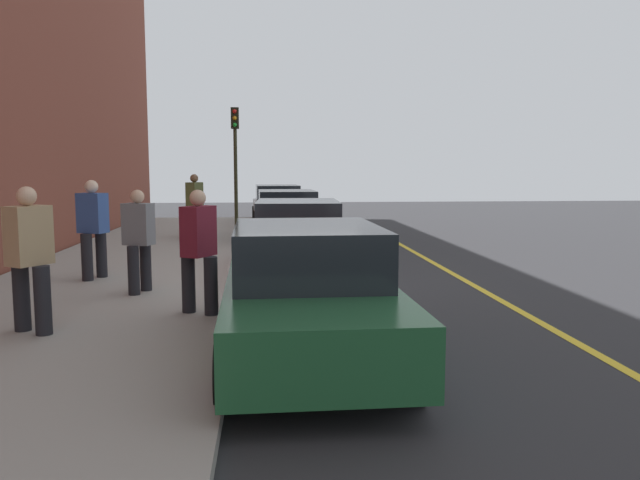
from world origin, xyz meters
TOP-DOWN VIEW (x-y plane):
  - ground_plane at (0.00, 0.00)m, footprint 56.00×56.00m
  - sidewalk at (0.00, -3.30)m, footprint 28.00×4.60m
  - lane_stripe_centre at (0.00, 3.20)m, footprint 28.00×0.14m
  - parked_car_silver at (-12.14, -0.15)m, footprint 4.59×2.03m
  - parked_car_black at (-6.18, 0.01)m, footprint 4.54×1.99m
  - parked_car_red at (-0.36, 0.01)m, footprint 4.19×2.01m
  - parked_car_green at (5.07, -0.16)m, footprint 4.22×1.96m
  - pedestrian_grey_coat at (1.73, -2.65)m, footprint 0.53×0.52m
  - pedestrian_tan_coat at (4.14, -3.46)m, footprint 0.57×0.52m
  - pedestrian_burgundy_coat at (3.30, -1.53)m, footprint 0.55×0.51m
  - pedestrian_blue_coat at (0.37, -3.72)m, footprint 0.56×0.57m
  - pedestrian_olive_coat at (-6.69, -2.69)m, footprint 0.58×0.57m
  - traffic_light_pole at (-9.51, -1.61)m, footprint 0.35×0.26m
  - rolling_suitcase at (-6.18, -2.75)m, footprint 0.34×0.22m

SIDE VIEW (x-z plane):
  - ground_plane at x=0.00m, z-range 0.00..0.00m
  - lane_stripe_centre at x=0.00m, z-range 0.00..0.01m
  - sidewalk at x=0.00m, z-range 0.00..0.15m
  - rolling_suitcase at x=-6.18m, z-range -0.03..0.87m
  - parked_car_red at x=-0.36m, z-range 0.00..1.51m
  - parked_car_green at x=5.07m, z-range 0.00..1.51m
  - parked_car_black at x=-6.18m, z-range 0.00..1.51m
  - parked_car_silver at x=-12.14m, z-range 0.00..1.51m
  - pedestrian_grey_coat at x=1.73m, z-range 0.21..1.87m
  - pedestrian_burgundy_coat at x=3.30m, z-range 0.21..1.92m
  - pedestrian_tan_coat at x=4.14m, z-range 0.21..1.99m
  - pedestrian_blue_coat at x=0.37m, z-range 0.21..2.00m
  - pedestrian_olive_coat at x=-6.69m, z-range 0.21..2.04m
  - traffic_light_pole at x=-9.51m, z-range 0.88..4.91m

